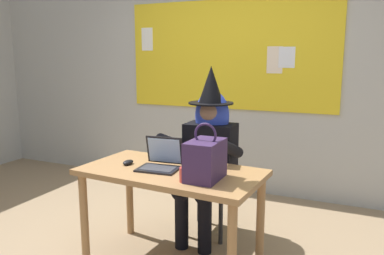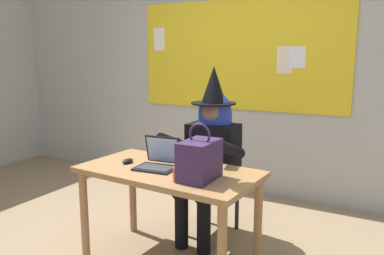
{
  "view_description": "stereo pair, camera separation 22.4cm",
  "coord_description": "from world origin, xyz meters",
  "views": [
    {
      "loc": [
        1.42,
        -2.28,
        1.52
      ],
      "look_at": [
        0.22,
        0.38,
        0.99
      ],
      "focal_mm": 35.92,
      "sensor_mm": 36.0,
      "label": 1
    },
    {
      "loc": [
        1.62,
        -2.18,
        1.52
      ],
      "look_at": [
        0.22,
        0.38,
        0.99
      ],
      "focal_mm": 35.92,
      "sensor_mm": 36.0,
      "label": 2
    }
  ],
  "objects": [
    {
      "name": "handbag",
      "position": [
        0.5,
        -0.03,
        0.87
      ],
      "size": [
        0.2,
        0.3,
        0.38
      ],
      "rotation": [
        0.0,
        0.0,
        -0.11
      ],
      "color": "#38234C",
      "rests_on": "desk_main"
    },
    {
      "name": "laptop",
      "position": [
        0.11,
        0.07,
        0.78
      ],
      "size": [
        0.31,
        0.28,
        0.22
      ],
      "rotation": [
        0.0,
        0.0,
        0.09
      ],
      "color": "black",
      "rests_on": "desk_main"
    },
    {
      "name": "coffee_mug",
      "position": [
        0.4,
        -0.13,
        0.78
      ],
      "size": [
        0.08,
        0.08,
        0.09
      ],
      "primitive_type": "cylinder",
      "color": "#B23833",
      "rests_on": "desk_main"
    },
    {
      "name": "chair_at_desk",
      "position": [
        0.24,
        0.77,
        0.51
      ],
      "size": [
        0.42,
        0.42,
        0.9
      ],
      "rotation": [
        0.0,
        0.0,
        -1.57
      ],
      "color": "black",
      "rests_on": "ground"
    },
    {
      "name": "computer_mouse",
      "position": [
        -0.16,
        0.06,
        0.75
      ],
      "size": [
        0.06,
        0.11,
        0.03
      ],
      "primitive_type": "ellipsoid",
      "rotation": [
        0.0,
        0.0,
        -0.04
      ],
      "color": "black",
      "rests_on": "desk_main"
    },
    {
      "name": "person_costumed",
      "position": [
        0.25,
        0.64,
        0.79
      ],
      "size": [
        0.6,
        0.65,
        1.46
      ],
      "rotation": [
        0.0,
        0.0,
        -1.56
      ],
      "color": "black",
      "rests_on": "ground"
    },
    {
      "name": "wall_back_bulletin",
      "position": [
        0.0,
        1.88,
        1.35
      ],
      "size": [
        6.71,
        2.0,
        2.67
      ],
      "color": "#B2B2AD",
      "rests_on": "ground"
    },
    {
      "name": "desk_main",
      "position": [
        0.19,
        0.07,
        0.63
      ],
      "size": [
        1.33,
        0.75,
        0.73
      ],
      "rotation": [
        0.0,
        0.0,
        -0.06
      ],
      "color": "#A37547",
      "rests_on": "ground"
    }
  ]
}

